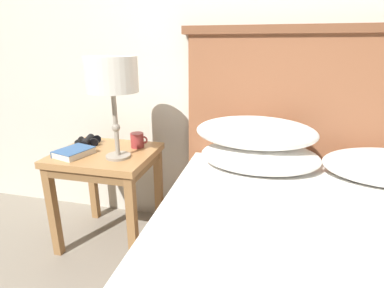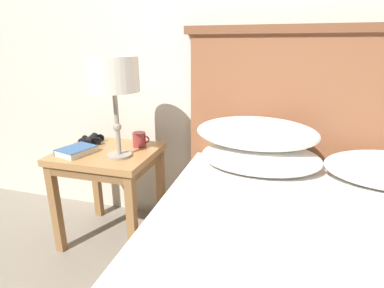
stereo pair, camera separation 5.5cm
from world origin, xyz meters
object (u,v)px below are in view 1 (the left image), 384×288
table_lamp (112,77)px  book_on_nightstand (74,152)px  nightstand (107,166)px  coffee_mug (137,140)px  binoculars_pair (88,141)px

table_lamp → book_on_nightstand: bearing=-173.7°
nightstand → coffee_mug: (0.15, 0.12, 0.13)m
table_lamp → coffee_mug: 0.42m
nightstand → binoculars_pair: bearing=150.6°
book_on_nightstand → binoculars_pair: binoculars_pair is taller
nightstand → binoculars_pair: 0.22m
binoculars_pair → coffee_mug: bearing=4.3°
book_on_nightstand → binoculars_pair: 0.19m
nightstand → book_on_nightstand: bearing=-145.0°
table_lamp → book_on_nightstand: size_ratio=2.41×
nightstand → table_lamp: 0.52m
coffee_mug → book_on_nightstand: bearing=-143.1°
nightstand → binoculars_pair: (-0.16, 0.09, 0.11)m
table_lamp → book_on_nightstand: 0.47m
book_on_nightstand → coffee_mug: coffee_mug is taller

